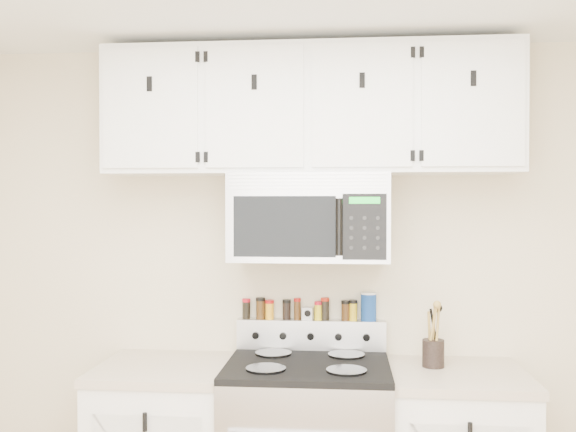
% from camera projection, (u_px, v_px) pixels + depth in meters
% --- Properties ---
extents(back_wall, '(3.50, 0.01, 2.50)m').
position_uv_depth(back_wall, '(311.00, 290.00, 3.32)').
color(back_wall, beige).
rests_on(back_wall, floor).
extents(microwave, '(0.76, 0.44, 0.42)m').
position_uv_depth(microwave, '(310.00, 217.00, 3.12)').
color(microwave, '#9E9EA3').
rests_on(microwave, back_wall).
extents(upper_cabinets, '(2.00, 0.35, 0.62)m').
position_uv_depth(upper_cabinets, '(310.00, 111.00, 3.14)').
color(upper_cabinets, white).
rests_on(upper_cabinets, back_wall).
extents(utensil_crock, '(0.10, 0.10, 0.30)m').
position_uv_depth(utensil_crock, '(433.00, 351.00, 3.04)').
color(utensil_crock, black).
rests_on(utensil_crock, base_cabinet_right).
extents(kitchen_timer, '(0.06, 0.06, 0.06)m').
position_uv_depth(kitchen_timer, '(308.00, 314.00, 3.28)').
color(kitchen_timer, silver).
rests_on(kitchen_timer, range).
extents(salt_canister, '(0.08, 0.08, 0.15)m').
position_uv_depth(salt_canister, '(369.00, 306.00, 3.26)').
color(salt_canister, navy).
rests_on(salt_canister, range).
extents(spice_jar_0, '(0.04, 0.04, 0.10)m').
position_uv_depth(spice_jar_0, '(246.00, 309.00, 3.31)').
color(spice_jar_0, black).
rests_on(spice_jar_0, range).
extents(spice_jar_1, '(0.05, 0.05, 0.11)m').
position_uv_depth(spice_jar_1, '(260.00, 308.00, 3.31)').
color(spice_jar_1, '#442A10').
rests_on(spice_jar_1, range).
extents(spice_jar_2, '(0.05, 0.05, 0.10)m').
position_uv_depth(spice_jar_2, '(270.00, 309.00, 3.30)').
color(spice_jar_2, orange).
rests_on(spice_jar_2, range).
extents(spice_jar_3, '(0.04, 0.04, 0.10)m').
position_uv_depth(spice_jar_3, '(287.00, 309.00, 3.29)').
color(spice_jar_3, black).
rests_on(spice_jar_3, range).
extents(spice_jar_4, '(0.04, 0.04, 0.11)m').
position_uv_depth(spice_jar_4, '(297.00, 309.00, 3.29)').
color(spice_jar_4, '#462A11').
rests_on(spice_jar_4, range).
extents(spice_jar_5, '(0.04, 0.04, 0.09)m').
position_uv_depth(spice_jar_5, '(318.00, 311.00, 3.28)').
color(spice_jar_5, gold).
rests_on(spice_jar_5, range).
extents(spice_jar_6, '(0.04, 0.04, 0.11)m').
position_uv_depth(spice_jar_6, '(325.00, 309.00, 3.28)').
color(spice_jar_6, black).
rests_on(spice_jar_6, range).
extents(spice_jar_7, '(0.04, 0.04, 0.10)m').
position_uv_depth(spice_jar_7, '(346.00, 310.00, 3.27)').
color(spice_jar_7, '#40260F').
rests_on(spice_jar_7, range).
extents(spice_jar_8, '(0.04, 0.04, 0.10)m').
position_uv_depth(spice_jar_8, '(353.00, 310.00, 3.26)').
color(spice_jar_8, gold).
rests_on(spice_jar_8, range).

